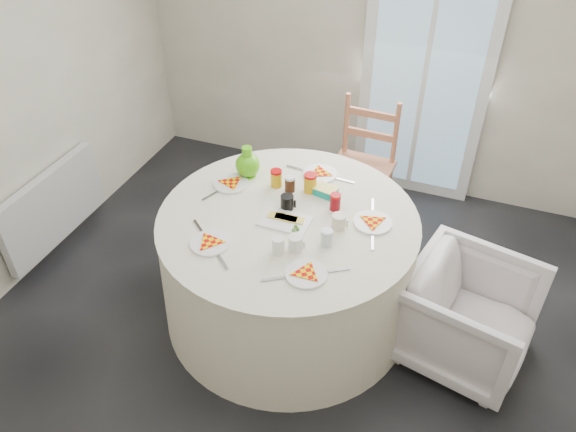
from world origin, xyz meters
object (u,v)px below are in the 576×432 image
(table, at_px, (288,267))
(wooden_chair, at_px, (360,173))
(armchair, at_px, (470,310))
(radiator, at_px, (53,207))
(green_pitcher, at_px, (248,165))

(table, height_order, wooden_chair, wooden_chair)
(table, xyz_separation_m, armchair, (1.15, 0.03, 0.02))
(wooden_chair, height_order, armchair, wooden_chair)
(radiator, height_order, green_pitcher, green_pitcher)
(radiator, relative_size, wooden_chair, 0.97)
(radiator, bearing_deg, green_pitcher, 13.51)
(wooden_chair, xyz_separation_m, armchair, (0.97, -1.07, -0.08))
(armchair, bearing_deg, radiator, 103.88)
(wooden_chair, distance_m, armchair, 1.45)
(radiator, distance_m, wooden_chair, 2.32)
(table, height_order, armchair, table)
(wooden_chair, bearing_deg, table, -96.41)
(table, distance_m, green_pitcher, 0.72)
(table, distance_m, armchair, 1.15)
(green_pitcher, bearing_deg, table, -39.14)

